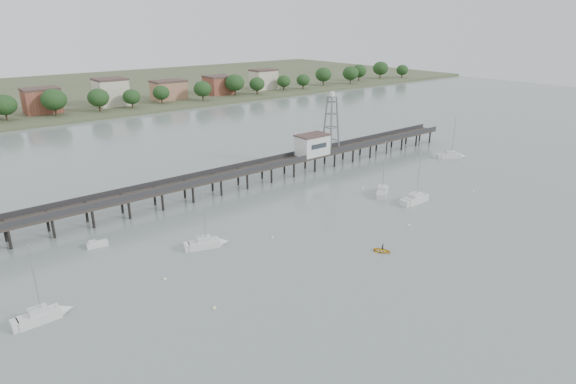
% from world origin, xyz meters
% --- Properties ---
extents(ground_plane, '(500.00, 500.00, 0.00)m').
position_xyz_m(ground_plane, '(0.00, 0.00, 0.00)').
color(ground_plane, slate).
rests_on(ground_plane, ground).
extents(pier, '(150.00, 5.00, 5.50)m').
position_xyz_m(pier, '(0.00, 60.00, 3.79)').
color(pier, '#2D2823').
rests_on(pier, ground).
extents(pier_building, '(8.40, 5.40, 5.30)m').
position_xyz_m(pier_building, '(25.00, 60.00, 6.67)').
color(pier_building, silver).
rests_on(pier_building, ground).
extents(lattice_tower, '(3.20, 3.20, 15.50)m').
position_xyz_m(lattice_tower, '(31.50, 60.00, 11.10)').
color(lattice_tower, slate).
rests_on(lattice_tower, ground).
extents(sailboat_a, '(6.86, 2.17, 11.40)m').
position_xyz_m(sailboat_a, '(-45.71, 32.45, 0.65)').
color(sailboat_a, silver).
rests_on(sailboat_a, ground).
extents(sailboat_e, '(7.38, 6.07, 12.43)m').
position_xyz_m(sailboat_e, '(63.33, 43.08, 0.65)').
color(sailboat_e, silver).
rests_on(sailboat_e, ground).
extents(sailboat_c, '(7.52, 6.32, 12.73)m').
position_xyz_m(sailboat_c, '(25.39, 36.58, 0.64)').
color(sailboat_c, silver).
rests_on(sailboat_c, ground).
extents(sailboat_d, '(8.38, 2.46, 13.83)m').
position_xyz_m(sailboat_d, '(27.75, 28.50, 0.64)').
color(sailboat_d, silver).
rests_on(sailboat_d, ground).
extents(sailboat_b, '(7.31, 4.01, 11.71)m').
position_xyz_m(sailboat_b, '(-18.47, 37.56, 0.65)').
color(sailboat_b, silver).
rests_on(sailboat_b, ground).
extents(white_tender, '(3.64, 1.99, 1.34)m').
position_xyz_m(white_tender, '(-33.56, 49.79, 0.42)').
color(white_tender, silver).
rests_on(white_tender, ground).
extents(yellow_dinghy, '(2.12, 1.46, 2.90)m').
position_xyz_m(yellow_dinghy, '(3.07, 17.60, 0.00)').
color(yellow_dinghy, yellow).
rests_on(yellow_dinghy, ground).
extents(dinghy_occupant, '(0.45, 1.20, 0.29)m').
position_xyz_m(dinghy_occupant, '(3.07, 17.60, 0.00)').
color(dinghy_occupant, black).
rests_on(dinghy_occupant, ground).
extents(mooring_buoys, '(72.28, 21.32, 0.39)m').
position_xyz_m(mooring_buoys, '(2.84, 29.02, 0.08)').
color(mooring_buoys, '#FAF5C2').
rests_on(mooring_buoys, ground).
extents(far_shore, '(500.00, 170.00, 10.40)m').
position_xyz_m(far_shore, '(0.36, 239.58, 0.95)').
color(far_shore, '#475133').
rests_on(far_shore, ground).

